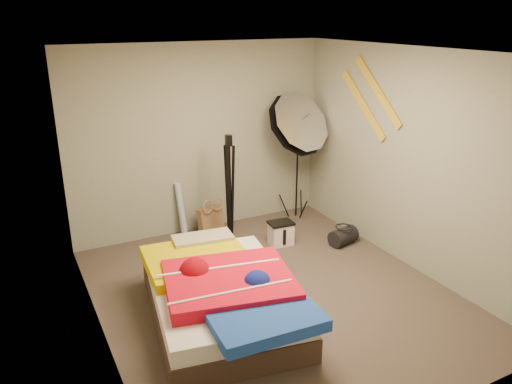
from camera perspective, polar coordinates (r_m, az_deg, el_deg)
floor at (r=5.44m, az=2.02°, el=-11.57°), size 4.00×4.00×0.00m
ceiling at (r=4.65m, az=2.40°, el=15.74°), size 4.00×4.00×0.00m
wall_back at (r=6.65m, az=-6.37°, el=5.94°), size 3.50×0.00×3.50m
wall_front at (r=3.45m, az=18.95°, el=-8.59°), size 3.50×0.00×3.50m
wall_left at (r=4.36m, az=-18.26°, el=-2.46°), size 0.00×4.00×4.00m
wall_right at (r=5.93m, az=17.11°, el=3.47°), size 0.00×4.00×4.00m
tote_bag at (r=6.80m, az=-5.22°, el=-3.18°), size 0.40×0.26×0.38m
wrapping_roll at (r=6.71m, az=-8.55°, el=-2.00°), size 0.13×0.22×0.72m
camera_case at (r=6.45m, az=2.85°, el=-4.82°), size 0.30×0.23×0.29m
duffel_bag at (r=6.56m, az=9.94°, el=-5.01°), size 0.40×0.29×0.22m
wall_stripe_upper at (r=6.20m, az=13.75°, el=11.11°), size 0.02×0.91×0.78m
wall_stripe_lower at (r=6.42m, az=12.15°, el=9.70°), size 0.02×0.91×0.78m
bed at (r=4.91m, az=-3.95°, el=-11.59°), size 1.57×2.12×0.54m
photo_umbrella at (r=6.82m, az=4.57°, el=7.59°), size 1.08×0.78×1.94m
camera_tripod at (r=6.21m, az=-3.07°, el=0.97°), size 0.09×0.09×1.44m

